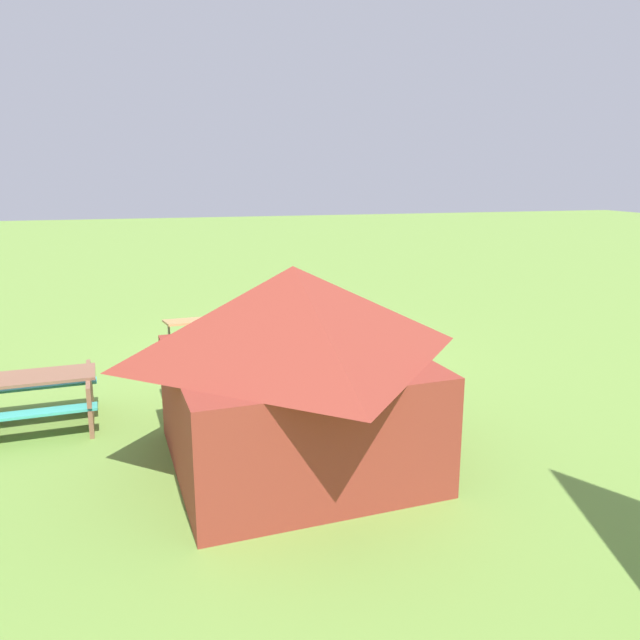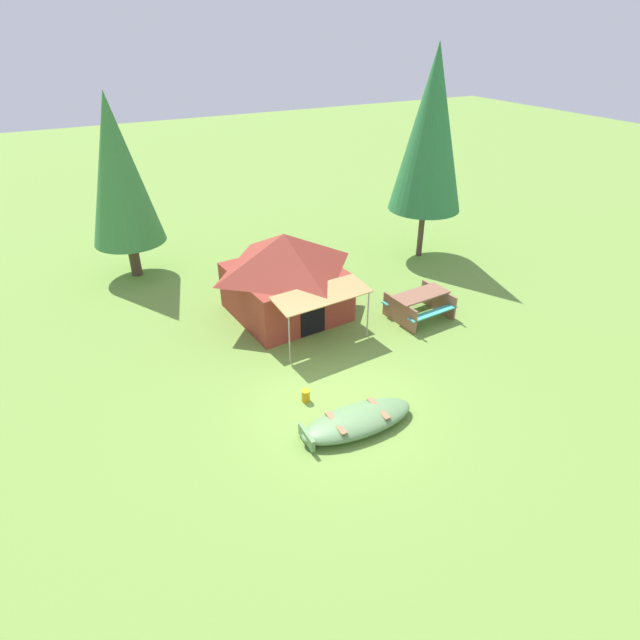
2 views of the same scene
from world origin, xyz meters
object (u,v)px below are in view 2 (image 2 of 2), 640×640
Objects in this scene: canvas_cabin_tent at (285,273)px; pine_tree_back_left at (118,171)px; beached_rowboat at (357,420)px; pine_tree_back_right at (431,131)px; picnic_table at (420,303)px; fuel_can at (306,396)px; cooler_box at (325,317)px.

pine_tree_back_left is at bearing 125.09° from canvas_cabin_tent.
beached_rowboat is 0.37× the size of pine_tree_back_right.
pine_tree_back_left is (-2.61, 10.14, 3.33)m from beached_rowboat.
beached_rowboat is 0.62× the size of canvas_cabin_tent.
picnic_table is 0.25× the size of pine_tree_back_right.
cooler_box is at bearing 54.55° from fuel_can.
fuel_can is at bearing -76.92° from pine_tree_back_left.
pine_tree_back_left is at bearing 103.08° from fuel_can.
pine_tree_back_right is (7.51, 5.68, 4.27)m from fuel_can.
canvas_cabin_tent is 7.11m from pine_tree_back_right.
canvas_cabin_tent is 3.98m from picnic_table.
fuel_can is (-4.66, -1.94, -0.33)m from picnic_table.
pine_tree_back_left is (-6.71, 6.88, 3.05)m from picnic_table.
cooler_box is 1.57× the size of fuel_can.
pine_tree_back_left is at bearing 161.82° from pine_tree_back_right.
cooler_box reaches higher than fuel_can.
canvas_cabin_tent is at bearing 71.25° from fuel_can.
picnic_table is at bearing -21.16° from cooler_box.
cooler_box is at bearing -54.68° from canvas_cabin_tent.
picnic_table is (3.31, -2.04, -0.82)m from canvas_cabin_tent.
picnic_table is 4.04× the size of cooler_box.
beached_rowboat is at bearing -98.47° from canvas_cabin_tent.
cooler_box is 3.61m from fuel_can.
pine_tree_back_right reaches higher than picnic_table.
pine_tree_back_left reaches higher than beached_rowboat.
canvas_cabin_tent is 4.36m from fuel_can.
beached_rowboat is 10.99m from pine_tree_back_left.
pine_tree_back_left reaches higher than picnic_table.
pine_tree_back_right is at bearing 15.45° from canvas_cabin_tent.
fuel_can is at bearing -157.39° from picnic_table.
beached_rowboat reaches higher than cooler_box.
picnic_table is (4.10, 3.26, 0.28)m from beached_rowboat.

